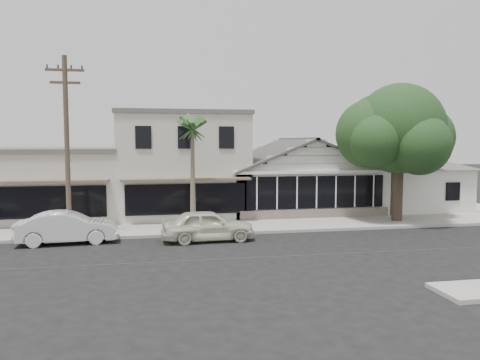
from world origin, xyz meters
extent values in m
plane|color=black|center=(0.00, 0.00, 0.00)|extent=(140.00, 140.00, 0.00)
cube|color=#9E9991|center=(-8.00, 6.75, 0.07)|extent=(90.00, 3.50, 0.15)
cube|color=silver|center=(5.00, 12.50, 1.50)|extent=(10.00, 8.00, 3.00)
cube|color=black|center=(5.00, 8.44, 1.75)|extent=(8.80, 0.10, 2.00)
cube|color=#60564C|center=(5.00, 8.45, 0.35)|extent=(9.60, 0.18, 0.70)
cube|color=silver|center=(13.20, 11.50, 1.50)|extent=(6.00, 6.00, 3.00)
cube|color=beige|center=(-3.00, 13.50, 3.25)|extent=(8.00, 10.00, 6.50)
cube|color=beige|center=(-12.00, 13.50, 2.10)|extent=(10.00, 10.00, 4.20)
cylinder|color=brown|center=(-9.00, 5.20, 4.50)|extent=(0.24, 0.24, 9.00)
cube|color=brown|center=(-9.00, 5.20, 8.30)|extent=(1.80, 0.12, 0.12)
cube|color=brown|center=(-9.00, 5.20, 7.70)|extent=(1.40, 0.12, 0.12)
imported|color=beige|center=(-2.30, 3.71, 0.77)|extent=(4.59, 2.01, 1.54)
imported|color=silver|center=(-8.97, 4.42, 0.77)|extent=(4.76, 1.96, 1.53)
cylinder|color=#453329|center=(9.44, 6.66, 1.64)|extent=(0.61, 0.61, 3.27)
sphere|color=#193516|center=(9.44, 6.66, 5.62)|extent=(5.31, 5.31, 5.31)
sphere|color=#193516|center=(11.28, 7.27, 5.11)|extent=(3.88, 3.88, 3.88)
sphere|color=#193516|center=(7.81, 7.06, 5.31)|extent=(4.09, 4.09, 4.09)
sphere|color=#193516|center=(9.85, 5.12, 4.70)|extent=(3.47, 3.47, 3.47)
sphere|color=#193516|center=(8.83, 8.29, 5.93)|extent=(3.68, 3.68, 3.68)
sphere|color=#193516|center=(10.67, 8.09, 6.34)|extent=(3.27, 3.27, 3.27)
sphere|color=#193516|center=(7.60, 5.84, 4.91)|extent=(3.07, 3.07, 3.07)
cone|color=#726651|center=(-2.77, 6.55, 2.70)|extent=(0.33, 0.33, 5.40)
camera|label=1|loc=(-4.96, -18.81, 4.88)|focal=35.00mm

